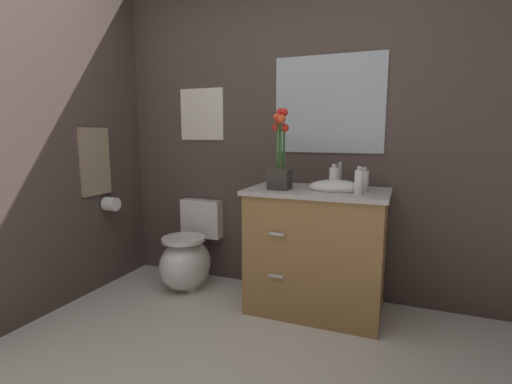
% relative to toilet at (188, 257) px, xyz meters
% --- Properties ---
extents(wall_back, '(4.50, 0.05, 2.50)m').
position_rel_toilet_xyz_m(wall_back, '(0.99, 0.30, 1.01)').
color(wall_back, '#4C3D38').
rests_on(wall_back, ground_plane).
extents(wall_left, '(0.05, 4.84, 2.50)m').
position_rel_toilet_xyz_m(wall_left, '(-0.68, -0.94, 1.01)').
color(wall_left, '#4C3D38').
rests_on(wall_left, ground_plane).
extents(toilet, '(0.38, 0.59, 0.69)m').
position_rel_toilet_xyz_m(toilet, '(0.00, 0.00, 0.00)').
color(toilet, white).
rests_on(toilet, ground_plane).
extents(vanity_cabinet, '(0.94, 0.56, 1.05)m').
position_rel_toilet_xyz_m(vanity_cabinet, '(1.06, -0.03, 0.20)').
color(vanity_cabinet, '#9E7242').
rests_on(vanity_cabinet, ground_plane).
extents(flower_vase, '(0.14, 0.14, 0.54)m').
position_rel_toilet_xyz_m(flower_vase, '(0.81, -0.12, 0.82)').
color(flower_vase, '#38332D').
rests_on(flower_vase, vanity_cabinet).
extents(soap_bottle, '(0.07, 0.07, 0.16)m').
position_rel_toilet_xyz_m(soap_bottle, '(1.35, -0.01, 0.69)').
color(soap_bottle, white).
rests_on(soap_bottle, vanity_cabinet).
extents(lotion_bottle, '(0.05, 0.05, 0.17)m').
position_rel_toilet_xyz_m(lotion_bottle, '(1.34, -0.15, 0.70)').
color(lotion_bottle, white).
rests_on(lotion_bottle, vanity_cabinet).
extents(hand_wash_bottle, '(0.07, 0.07, 0.17)m').
position_rel_toilet_xyz_m(hand_wash_bottle, '(1.16, 0.01, 0.70)').
color(hand_wash_bottle, white).
rests_on(hand_wash_bottle, vanity_cabinet).
extents(trash_bin, '(0.18, 0.18, 0.27)m').
position_rel_toilet_xyz_m(trash_bin, '(0.58, 0.06, -0.11)').
color(trash_bin, '#B7B7BC').
rests_on(trash_bin, ground_plane).
extents(wall_poster, '(0.40, 0.01, 0.42)m').
position_rel_toilet_xyz_m(wall_poster, '(0.00, 0.27, 1.15)').
color(wall_poster, silver).
extents(wall_mirror, '(0.80, 0.01, 0.70)m').
position_rel_toilet_xyz_m(wall_mirror, '(1.05, 0.27, 1.21)').
color(wall_mirror, '#B2BCC6').
extents(hanging_towel, '(0.03, 0.28, 0.52)m').
position_rel_toilet_xyz_m(hanging_towel, '(-0.64, -0.28, 0.78)').
color(hanging_towel, gray).
extents(toilet_paper_roll, '(0.11, 0.11, 0.11)m').
position_rel_toilet_xyz_m(toilet_paper_roll, '(-0.59, -0.20, 0.44)').
color(toilet_paper_roll, white).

